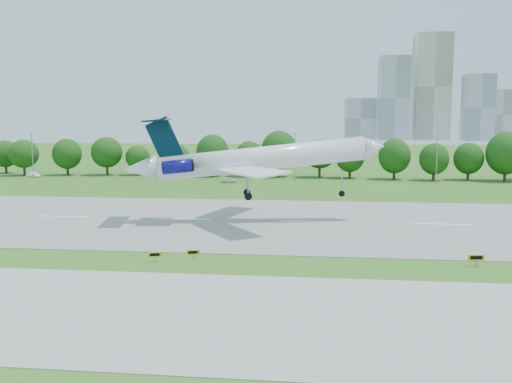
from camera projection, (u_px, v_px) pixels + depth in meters
name	position (u px, v px, depth m)	size (l,w,h in m)	color
ground	(131.00, 257.00, 65.79)	(600.00, 600.00, 0.00)	#2A5F19
runway	(183.00, 219.00, 90.42)	(400.00, 45.00, 0.08)	gray
taxiway	(60.00, 308.00, 48.04)	(400.00, 23.00, 0.08)	#ADADA8
tree_line	(241.00, 155.00, 155.67)	(288.40, 8.40, 10.40)	#382314
light_poles	(226.00, 156.00, 146.08)	(175.90, 0.25, 12.19)	gray
skyline	(425.00, 100.00, 435.52)	(127.00, 52.00, 80.00)	#B2B2B7
airliner	(248.00, 159.00, 87.67)	(40.45, 28.99, 12.65)	white
taxi_sign_left	(155.00, 255.00, 63.74)	(1.46, 0.57, 1.04)	gray
taxi_sign_centre	(194.00, 252.00, 64.85)	(1.45, 0.64, 1.04)	gray
taxi_sign_right	(476.00, 258.00, 61.70)	(1.79, 0.46, 1.25)	gray
service_vehicle_a	(33.00, 175.00, 156.30)	(1.41, 4.06, 1.34)	white
service_vehicle_b	(228.00, 180.00, 142.20)	(1.51, 3.75, 1.28)	silver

